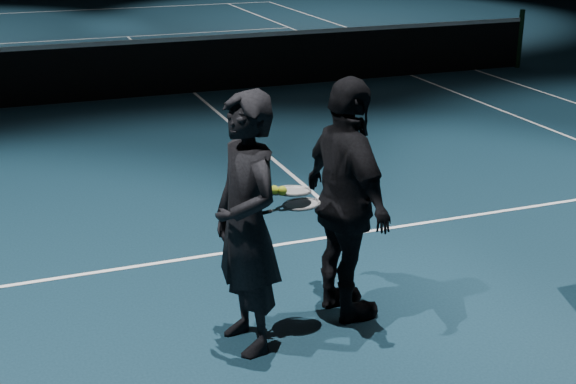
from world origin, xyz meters
name	(u,v)px	position (x,y,z in m)	size (l,w,h in m)	color
floor	(195,94)	(0.00, 0.00, 0.00)	(36.00, 36.00, 0.00)	black
court_lines	(195,93)	(0.00, 0.00, 0.00)	(10.98, 23.78, 0.01)	white
net_post_right	(520,39)	(6.40, 0.00, 0.55)	(0.10, 0.10, 1.10)	black
net_mesh	(194,67)	(0.00, 0.00, 0.45)	(12.80, 0.02, 0.86)	black
net_tape	(193,39)	(0.00, 0.00, 0.92)	(12.80, 0.03, 0.07)	white
player_a	(246,224)	(-1.64, -7.98, 0.93)	(0.68, 0.45, 1.86)	black
player_b	(347,201)	(-0.81, -7.81, 0.93)	(1.09, 0.45, 1.86)	black
racket_lower	(302,204)	(-1.20, -7.89, 0.99)	(0.68, 0.22, 0.03)	black
racket_upper	(293,191)	(-1.26, -7.86, 1.09)	(0.68, 0.22, 0.03)	black
tennis_balls	(278,188)	(-1.40, -7.93, 1.15)	(0.12, 0.10, 0.12)	gold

